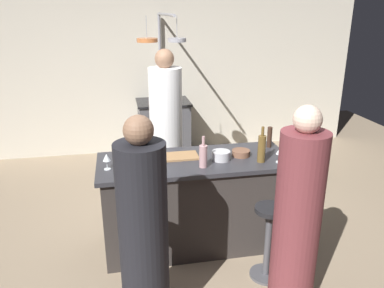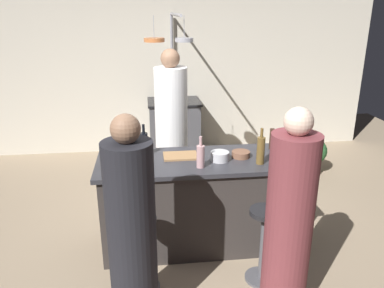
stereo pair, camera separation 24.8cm
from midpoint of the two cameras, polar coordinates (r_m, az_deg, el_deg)
ground_plane at (r=3.99m, az=2.11°, el=-14.42°), size 9.00×9.00×0.00m
back_wall at (r=6.21m, az=-1.90°, el=10.95°), size 6.40×0.16×2.60m
kitchen_island at (r=3.75m, az=2.20°, el=-8.69°), size 1.80×0.72×0.90m
stove_range at (r=6.01m, az=-1.47°, el=2.31°), size 0.80×0.64×0.89m
chef at (r=4.56m, az=-1.50°, el=1.79°), size 0.38×0.38×1.81m
bar_stool_right at (r=3.39m, az=12.69°, el=-14.07°), size 0.28×0.28×0.68m
guest_right at (r=2.94m, az=16.59°, el=-11.46°), size 0.34×0.34×1.63m
bar_stool_left at (r=3.23m, az=-5.24°, el=-15.56°), size 0.28×0.28×0.68m
guest_left at (r=2.74m, az=-6.31°, el=-13.31°), size 0.34×0.34×1.61m
overhead_pot_rack at (r=5.27m, az=-1.73°, el=12.94°), size 0.58×1.56×2.17m
potted_plant at (r=5.68m, az=18.82°, el=-1.41°), size 0.36×0.36×0.52m
cutting_board at (r=3.62m, az=0.23°, el=-1.80°), size 0.32×0.22×0.02m
pepper_mill at (r=3.90m, az=13.57°, el=0.72°), size 0.05×0.05×0.21m
wine_bottle_dark at (r=3.64m, az=-5.20°, el=0.04°), size 0.07×0.07×0.31m
wine_bottle_amber at (r=3.50m, az=12.19°, el=-0.88°), size 0.07×0.07×0.33m
wine_bottle_rose at (r=3.36m, az=3.40°, el=-1.79°), size 0.07×0.07×0.29m
wine_glass_by_chef at (r=3.42m, az=-10.80°, el=-1.78°), size 0.07×0.07×0.15m
wine_glass_near_left_guest at (r=3.52m, az=14.83°, el=-1.45°), size 0.07×0.07×0.15m
wine_glass_near_right_guest at (r=3.59m, az=-6.92°, el=-0.49°), size 0.07×0.07×0.15m
mixing_bowl_wooden at (r=3.66m, az=9.21°, el=-1.54°), size 0.17×0.17×0.06m
mixing_bowl_blue at (r=3.43m, az=-6.41°, el=-2.71°), size 0.21×0.21×0.07m
mixing_bowl_steel at (r=3.54m, az=6.18°, el=-1.85°), size 0.17×0.17×0.08m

